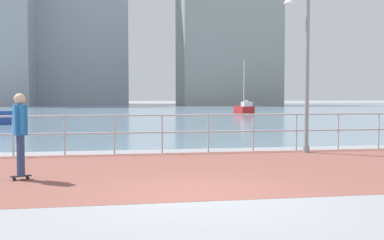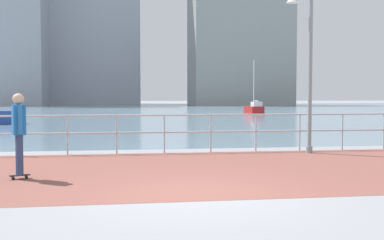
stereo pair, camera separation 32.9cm
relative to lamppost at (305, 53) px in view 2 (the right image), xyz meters
name	(u,v)px [view 2 (the right image)]	position (x,y,z in m)	size (l,w,h in m)	color
ground	(135,113)	(-4.12, 34.61, -2.96)	(220.00, 220.00, 0.00)	gray
brick_paving	(177,170)	(-4.12, -2.72, -2.96)	(28.00, 6.51, 0.01)	brown
harbor_water	(133,110)	(-4.12, 45.53, -2.96)	(180.00, 88.00, 0.00)	#6B899E
waterfront_railing	(164,126)	(-4.12, 0.53, -2.17)	(25.25, 0.06, 1.15)	#B2BCC1
lamppost	(305,53)	(0.00, 0.00, 0.00)	(0.77, 0.50, 5.36)	gray
skateboarder	(19,128)	(-7.42, -3.43, -1.91)	(0.41, 0.55, 1.75)	black
sailboat_white	(254,109)	(6.42, 28.04, -2.49)	(1.24, 3.58, 4.96)	#B21E1E
tower_glass	(9,4)	(-25.60, 76.96, 15.34)	(13.21, 13.61, 38.28)	#A3A8B2
tower_beige	(239,43)	(15.81, 71.06, 8.27)	(17.70, 11.04, 24.13)	#939993
tower_slate	(95,3)	(-10.77, 86.08, 17.80)	(17.84, 12.52, 43.20)	#A3A8B2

